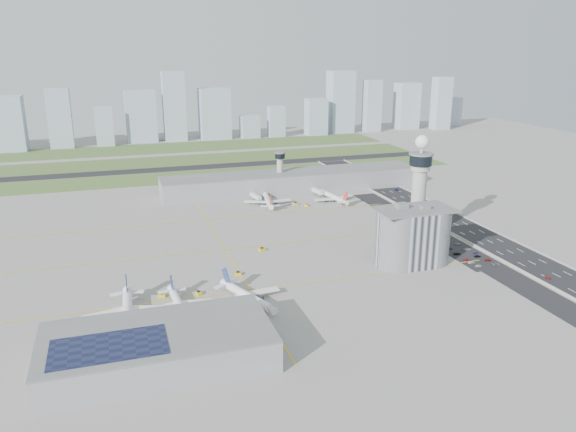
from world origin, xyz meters
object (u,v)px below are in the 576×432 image
object	(u,v)px
airplane_far_a	(268,196)
jet_bridge_near_1	(166,328)
jet_bridge_near_2	(238,317)
jet_bridge_far_1	(313,191)
admin_building	(413,236)
car_lot_2	(467,260)
airplane_far_b	(334,194)
tug_0	(162,295)
secondary_tower	(280,168)
car_lot_11	(458,244)
car_hw_0	(548,277)
car_hw_1	(448,219)
car_lot_9	(475,253)
jet_bridge_near_0	(89,339)
car_lot_6	(496,264)
car_lot_0	(478,266)
car_hw_4	(353,176)
control_tower	(419,185)
airplane_near_c	(248,292)
tug_2	(238,273)
car_hw_2	(397,190)
car_lot_10	(467,249)
car_lot_8	(477,256)
car_lot_4	(449,248)
tug_1	(199,293)
airplane_near_b	(179,300)
car_lot_7	(488,260)
car_lot_1	(472,262)
car_lot_3	(457,254)
airplane_near_a	(127,306)
tug_4	(295,203)

from	to	relation	value
airplane_far_a	jet_bridge_near_1	size ratio (longest dim) A/B	3.01
jet_bridge_near_2	jet_bridge_far_1	size ratio (longest dim) A/B	1.00
admin_building	car_lot_2	xyz separation A→B (m)	(30.90, -6.49, -14.76)
airplane_far_b	tug_0	xyz separation A→B (m)	(-141.36, -133.06, -4.50)
secondary_tower	car_lot_11	world-z (taller)	secondary_tower
secondary_tower	airplane_far_a	world-z (taller)	secondary_tower
car_hw_0	car_hw_1	size ratio (longest dim) A/B	0.98
car_lot_9	jet_bridge_near_0	bearing A→B (deg)	93.77
car_lot_9	car_lot_6	bearing A→B (deg)	172.15
car_lot_0	car_hw_4	size ratio (longest dim) A/B	1.08
airplane_far_a	car_lot_2	world-z (taller)	airplane_far_a
secondary_tower	car_lot_9	xyz separation A→B (m)	(64.10, -170.45, -18.25)
admin_building	airplane_far_b	world-z (taller)	admin_building
control_tower	car_lot_2	distance (m)	51.38
airplane_near_c	jet_bridge_far_1	bearing A→B (deg)	128.81
jet_bridge_far_1	car_lot_2	world-z (taller)	jet_bridge_far_1
car_hw_1	tug_2	bearing A→B (deg)	-165.14
car_hw_2	tug_2	bearing A→B (deg)	-135.48
car_lot_10	car_lot_8	bearing A→B (deg)	176.04
car_lot_4	car_lot_6	size ratio (longest dim) A/B	0.76
tug_1	airplane_near_b	bearing A→B (deg)	34.84
car_lot_11	car_hw_4	bearing A→B (deg)	-5.61
airplane_far_a	jet_bridge_near_0	bearing A→B (deg)	154.59
secondary_tower	car_lot_6	world-z (taller)	secondary_tower
airplane_far_b	car_lot_7	world-z (taller)	airplane_far_b
car_lot_1	car_lot_6	distance (m)	12.60
car_lot_6	car_lot_7	bearing A→B (deg)	8.15
car_lot_7	tug_1	bearing A→B (deg)	93.79
admin_building	airplane_near_c	bearing A→B (deg)	-167.43
jet_bridge_near_2	car_hw_2	xyz separation A→B (m)	(174.13, 183.31, -2.27)
tug_1	car_lot_11	bearing A→B (deg)	168.56
car_lot_2	car_lot_3	xyz separation A→B (m)	(0.29, 9.77, 0.08)
admin_building	airplane_near_c	world-z (taller)	admin_building
airplane_near_a	airplane_near_c	size ratio (longest dim) A/B	1.08
secondary_tower	jet_bridge_near_2	xyz separation A→B (m)	(-83.00, -211.00, -15.95)
tug_4	car_lot_7	distance (m)	153.68
admin_building	car_lot_0	world-z (taller)	admin_building
airplane_near_a	car_lot_2	world-z (taller)	airplane_near_a
tug_2	car_lot_10	world-z (taller)	tug_2
airplane_far_b	jet_bridge_near_1	bearing A→B (deg)	131.92
jet_bridge_far_1	car_hw_4	xyz separation A→B (m)	(56.56, 49.49, -2.29)
airplane_far_b	car_hw_4	xyz separation A→B (m)	(48.66, 72.74, -4.97)
airplane_far_a	car_lot_0	distance (m)	170.16
car_lot_9	car_lot_1	bearing A→B (deg)	130.85
jet_bridge_near_2	jet_bridge_far_1	xyz separation A→B (m)	(105.00, 193.00, 0.00)
car_lot_2	car_hw_2	bearing A→B (deg)	-9.59
car_lot_4	car_lot_10	bearing A→B (deg)	-110.19
car_lot_10	car_hw_1	world-z (taller)	car_lot_10
airplane_near_a	tug_2	size ratio (longest dim) A/B	12.85
jet_bridge_far_1	tug_0	xyz separation A→B (m)	(-133.46, -156.31, -1.83)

